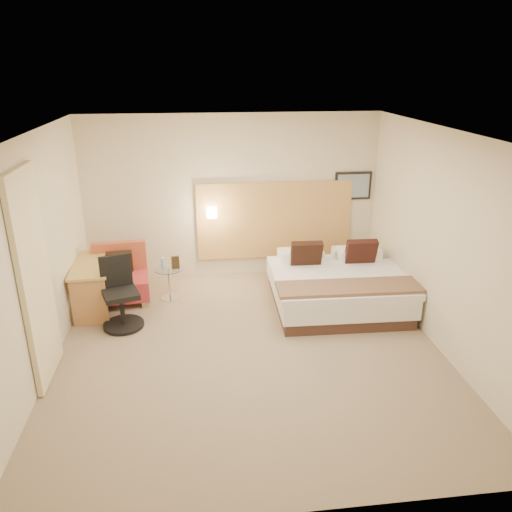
{
  "coord_description": "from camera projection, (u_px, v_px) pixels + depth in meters",
  "views": [
    {
      "loc": [
        -0.58,
        -5.46,
        3.39
      ],
      "look_at": [
        0.15,
        0.52,
        1.08
      ],
      "focal_mm": 35.0,
      "sensor_mm": 36.0,
      "label": 1
    }
  ],
  "objects": [
    {
      "name": "floor",
      "position": [
        249.0,
        351.0,
        6.34
      ],
      "size": [
        4.8,
        5.0,
        0.02
      ],
      "primitive_type": "cube",
      "color": "#826F57",
      "rests_on": "ground"
    },
    {
      "name": "ceiling",
      "position": [
        248.0,
        132.0,
        5.37
      ],
      "size": [
        4.8,
        5.0,
        0.02
      ],
      "primitive_type": "cube",
      "color": "white",
      "rests_on": "floor"
    },
    {
      "name": "wall_back",
      "position": [
        232.0,
        198.0,
        8.18
      ],
      "size": [
        4.8,
        0.02,
        2.7
      ],
      "primitive_type": "cube",
      "color": "beige",
      "rests_on": "floor"
    },
    {
      "name": "wall_front",
      "position": [
        287.0,
        373.0,
        3.53
      ],
      "size": [
        4.8,
        0.02,
        2.7
      ],
      "primitive_type": "cube",
      "color": "beige",
      "rests_on": "floor"
    },
    {
      "name": "wall_left",
      "position": [
        35.0,
        260.0,
        5.58
      ],
      "size": [
        0.02,
        5.0,
        2.7
      ],
      "primitive_type": "cube",
      "color": "beige",
      "rests_on": "floor"
    },
    {
      "name": "wall_right",
      "position": [
        444.0,
        242.0,
        6.13
      ],
      "size": [
        0.02,
        5.0,
        2.7
      ],
      "primitive_type": "cube",
      "color": "beige",
      "rests_on": "floor"
    },
    {
      "name": "headboard_panel",
      "position": [
        275.0,
        220.0,
        8.37
      ],
      "size": [
        2.6,
        0.04,
        1.3
      ],
      "primitive_type": "cube",
      "color": "#BC8849",
      "rests_on": "wall_back"
    },
    {
      "name": "art_frame",
      "position": [
        353.0,
        186.0,
        8.33
      ],
      "size": [
        0.62,
        0.03,
        0.47
      ],
      "primitive_type": "cube",
      "color": "black",
      "rests_on": "wall_back"
    },
    {
      "name": "art_canvas",
      "position": [
        353.0,
        186.0,
        8.31
      ],
      "size": [
        0.54,
        0.01,
        0.39
      ],
      "primitive_type": "cube",
      "color": "gray",
      "rests_on": "wall_back"
    },
    {
      "name": "lamp_arm",
      "position": [
        212.0,
        212.0,
        8.13
      ],
      "size": [
        0.02,
        0.12,
        0.02
      ],
      "primitive_type": "cylinder",
      "rotation": [
        1.57,
        0.0,
        0.0
      ],
      "color": "silver",
      "rests_on": "wall_back"
    },
    {
      "name": "lamp_shade",
      "position": [
        212.0,
        213.0,
        8.07
      ],
      "size": [
        0.15,
        0.15,
        0.15
      ],
      "primitive_type": "cube",
      "color": "#F4E3BE",
      "rests_on": "wall_back"
    },
    {
      "name": "curtain",
      "position": [
        35.0,
        279.0,
        5.4
      ],
      "size": [
        0.06,
        0.9,
        2.42
      ],
      "primitive_type": "cube",
      "color": "beige",
      "rests_on": "wall_left"
    },
    {
      "name": "bottle_a",
      "position": [
        163.0,
        263.0,
        7.53
      ],
      "size": [
        0.06,
        0.06,
        0.18
      ],
      "primitive_type": "cylinder",
      "rotation": [
        0.0,
        0.0,
        0.14
      ],
      "color": "#95BCE7",
      "rests_on": "side_table"
    },
    {
      "name": "menu_folder",
      "position": [
        175.0,
        262.0,
        7.54
      ],
      "size": [
        0.12,
        0.06,
        0.2
      ],
      "primitive_type": "cube",
      "rotation": [
        0.0,
        0.0,
        0.14
      ],
      "color": "#372516",
      "rests_on": "side_table"
    },
    {
      "name": "bed",
      "position": [
        336.0,
        285.0,
        7.46
      ],
      "size": [
        1.98,
        1.92,
        0.94
      ],
      "color": "#402620",
      "rests_on": "floor"
    },
    {
      "name": "lounge_chair",
      "position": [
        121.0,
        279.0,
        7.59
      ],
      "size": [
        0.88,
        0.79,
        0.86
      ],
      "color": "tan",
      "rests_on": "floor"
    },
    {
      "name": "side_table",
      "position": [
        170.0,
        282.0,
        7.65
      ],
      "size": [
        0.51,
        0.51,
        0.5
      ],
      "color": "white",
      "rests_on": "floor"
    },
    {
      "name": "desk",
      "position": [
        94.0,
        273.0,
        7.24
      ],
      "size": [
        0.58,
        1.17,
        0.71
      ],
      "color": "tan",
      "rests_on": "floor"
    },
    {
      "name": "desk_chair",
      "position": [
        121.0,
        299.0,
        6.8
      ],
      "size": [
        0.7,
        0.7,
        0.98
      ],
      "color": "black",
      "rests_on": "floor"
    }
  ]
}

